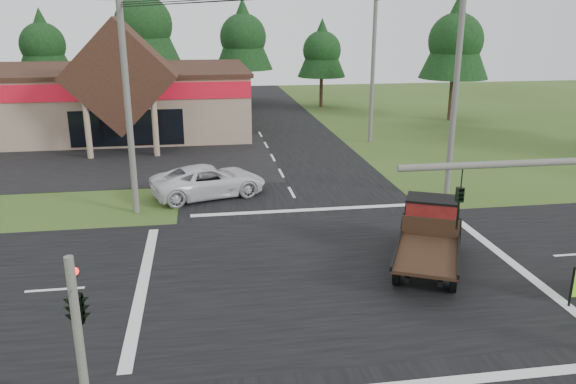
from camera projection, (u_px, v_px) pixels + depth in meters
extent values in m
plane|color=#394E1C|center=(334.00, 271.00, 21.06)|extent=(120.00, 120.00, 0.00)
cube|color=black|center=(334.00, 271.00, 21.06)|extent=(12.00, 120.00, 0.02)
cube|color=black|center=(334.00, 271.00, 21.06)|extent=(120.00, 12.00, 0.02)
cube|color=black|center=(60.00, 162.00, 36.94)|extent=(28.00, 14.00, 0.02)
cube|color=#9E826B|center=(62.00, 101.00, 46.28)|extent=(30.00, 15.00, 5.00)
cube|color=#311E14|center=(58.00, 70.00, 45.52)|extent=(30.40, 15.40, 0.30)
cube|color=#B80E21|center=(34.00, 93.00, 38.69)|extent=(30.00, 0.12, 1.20)
cube|color=#311E14|center=(121.00, 76.00, 38.31)|extent=(7.78, 4.00, 7.78)
cylinder|color=#9E826B|center=(88.00, 129.00, 37.36)|extent=(0.40, 0.40, 4.00)
cylinder|color=#9E826B|center=(155.00, 127.00, 38.01)|extent=(0.40, 0.40, 4.00)
cube|color=black|center=(127.00, 128.00, 40.36)|extent=(8.00, 0.08, 2.60)
cylinder|color=#595651|center=(567.00, 161.00, 12.71)|extent=(8.00, 0.16, 0.16)
imported|color=black|center=(459.00, 209.00, 12.64)|extent=(0.16, 0.20, 1.00)
cylinder|color=#595651|center=(80.00, 349.00, 12.24)|extent=(0.20, 0.20, 4.40)
imported|color=black|center=(74.00, 283.00, 11.98)|extent=(0.53, 2.48, 1.00)
sphere|color=#FF0C0C|center=(75.00, 271.00, 12.06)|extent=(0.18, 0.18, 0.18)
cylinder|color=#595651|center=(128.00, 105.00, 25.88)|extent=(0.30, 0.30, 10.50)
cylinder|color=#595651|center=(456.00, 88.00, 28.06)|extent=(0.30, 0.30, 11.50)
cylinder|color=#595651|center=(373.00, 67.00, 41.31)|extent=(0.30, 0.30, 11.20)
cylinder|color=#332316|center=(49.00, 93.00, 57.25)|extent=(0.36, 0.36, 3.50)
cone|color=black|center=(42.00, 42.00, 55.74)|extent=(5.60, 5.60, 6.60)
sphere|color=black|center=(43.00, 45.00, 55.83)|extent=(4.40, 4.40, 4.40)
cylinder|color=#332316|center=(148.00, 87.00, 57.60)|extent=(0.36, 0.36, 4.55)
cone|color=black|center=(143.00, 20.00, 55.65)|extent=(7.28, 7.28, 8.58)
sphere|color=black|center=(143.00, 24.00, 55.76)|extent=(5.72, 5.72, 5.72)
cylinder|color=#332316|center=(244.00, 88.00, 60.11)|extent=(0.36, 0.36, 3.85)
cone|color=black|center=(243.00, 34.00, 58.45)|extent=(6.16, 6.16, 7.26)
sphere|color=black|center=(243.00, 37.00, 58.55)|extent=(4.84, 4.84, 4.84)
cylinder|color=#332316|center=(321.00, 92.00, 59.49)|extent=(0.36, 0.36, 3.15)
cone|color=black|center=(322.00, 48.00, 58.14)|extent=(5.04, 5.04, 5.94)
sphere|color=black|center=(322.00, 50.00, 58.22)|extent=(3.96, 3.96, 3.96)
cylinder|color=#332316|center=(451.00, 99.00, 51.41)|extent=(0.36, 0.36, 3.85)
cone|color=black|center=(456.00, 37.00, 49.76)|extent=(6.16, 6.16, 7.26)
sphere|color=black|center=(456.00, 40.00, 49.86)|extent=(4.84, 4.84, 4.84)
imported|color=silver|center=(209.00, 181.00, 29.72)|extent=(6.55, 4.36, 1.67)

